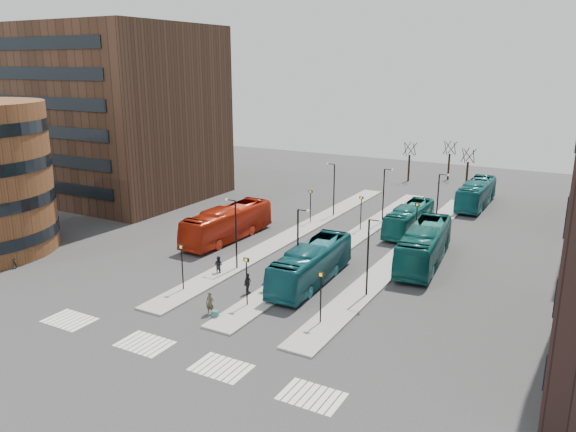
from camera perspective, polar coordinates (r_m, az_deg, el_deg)
The scene contains 20 objects.
ground at distance 34.92m, azimuth -17.75°, elevation -15.35°, with size 160.00×160.00×0.00m, color #2F2F31.
island_left at distance 59.22m, azimuth 0.86°, elevation -1.67°, with size 2.50×45.00×0.15m, color gray.
island_mid at distance 56.74m, azimuth 6.20°, elevation -2.53°, with size 2.50×45.00×0.15m, color gray.
island_right at distance 54.82m, azimuth 11.98°, elevation -3.43°, with size 2.50×45.00×0.15m, color gray.
suitcase at distance 40.34m, azimuth -7.42°, elevation -9.90°, with size 0.46×0.37×0.58m, color navy.
red_bus at distance 57.00m, azimuth -6.16°, elevation -0.75°, with size 2.83×12.12×3.37m, color #AE230D.
teal_bus_a at distance 45.73m, azimuth 2.38°, elevation -4.88°, with size 2.69×11.51×3.21m, color #13555F.
teal_bus_b at distance 60.70m, azimuth 12.21°, elevation -0.25°, with size 2.44×10.43×2.91m, color #13625F.
teal_bus_c at distance 51.36m, azimuth 13.68°, elevation -2.87°, with size 2.91×12.42×3.46m, color #115956.
teal_bus_d at distance 73.62m, azimuth 18.58°, elevation 2.16°, with size 2.74×11.71×3.26m, color #166970.
traveller at distance 40.80m, azimuth -7.93°, elevation -8.76°, with size 0.61×0.40×1.68m, color #4B442D.
commuter_a at distance 48.14m, azimuth -7.08°, elevation -4.96°, with size 0.77×0.60×1.59m, color black.
commuter_b at distance 43.92m, azimuth -4.13°, elevation -6.85°, with size 0.98×0.41×1.68m, color black.
commuter_c at distance 44.17m, azimuth -2.03°, elevation -6.62°, with size 1.14×0.66×1.77m, color black.
bicycle_far at distance 55.06m, azimuth -26.28°, elevation -4.25°, with size 0.59×1.68×0.88m, color gray.
crosswalk_stripes at distance 36.29m, azimuth -11.10°, elevation -13.61°, with size 22.35×2.40×0.01m.
office_block at distance 78.56m, azimuth -17.56°, elevation 9.97°, with size 25.00×20.12×22.00m.
sign_poles at distance 50.13m, azimuth 2.70°, elevation -2.08°, with size 12.45×22.12×3.65m.
lamp_posts at distance 53.75m, azimuth 6.09°, elevation 0.35°, with size 14.04×20.24×6.12m.
bare_trees at distance 86.21m, azimuth 15.30°, elevation 4.99°, with size 10.97×8.14×5.90m.
Camera 1 is at (22.87, -19.84, 17.40)m, focal length 35.00 mm.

